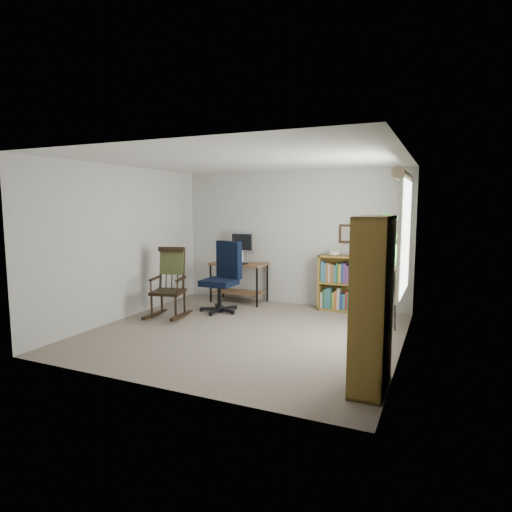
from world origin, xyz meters
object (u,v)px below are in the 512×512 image
at_px(office_chair, 219,277).
at_px(low_bookshelf, 345,284).
at_px(rocking_chair, 168,282).
at_px(tall_bookshelf, 372,304).
at_px(desk, 239,282).

distance_m(office_chair, low_bookshelf, 2.14).
bearing_deg(office_chair, rocking_chair, -115.98).
distance_m(office_chair, tall_bookshelf, 3.49).
relative_size(rocking_chair, tall_bookshelf, 0.67).
bearing_deg(rocking_chair, low_bookshelf, 17.69).
distance_m(desk, low_bookshelf, 1.95).
xyz_separation_m(desk, rocking_chair, (-0.55, -1.45, 0.20)).
bearing_deg(low_bookshelf, office_chair, -154.32).
bearing_deg(tall_bookshelf, office_chair, 144.02).
height_order(desk, rocking_chair, rocking_chair).
bearing_deg(desk, tall_bookshelf, -45.08).
height_order(desk, low_bookshelf, low_bookshelf).
relative_size(desk, office_chair, 0.84).
height_order(office_chair, rocking_chair, office_chair).
xyz_separation_m(office_chair, tall_bookshelf, (2.82, -2.05, 0.25)).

